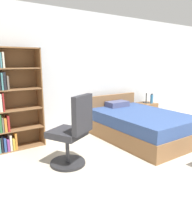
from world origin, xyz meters
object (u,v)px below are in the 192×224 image
at_px(office_chair, 72,134).
at_px(nightstand, 146,112).
at_px(water_bottle, 152,99).
at_px(bed, 139,125).
at_px(bookshelf, 8,102).
at_px(table_lamp, 147,90).

xyz_separation_m(office_chair, nightstand, (2.79, 1.11, -0.25)).
relative_size(office_chair, water_bottle, 4.44).
bearing_deg(nightstand, office_chair, -158.22).
distance_m(bed, nightstand, 1.31).
xyz_separation_m(bed, nightstand, (1.06, 0.77, -0.03)).
height_order(bed, office_chair, office_chair).
xyz_separation_m(office_chair, water_bottle, (2.85, 1.01, 0.12)).
bearing_deg(bed, office_chair, -168.86).
bearing_deg(water_bottle, office_chair, -160.46).
relative_size(nightstand, water_bottle, 2.06).
height_order(bed, water_bottle, bed).
xyz_separation_m(bookshelf, office_chair, (0.61, -1.19, -0.36)).
xyz_separation_m(bed, office_chair, (-1.73, -0.34, 0.23)).
bearing_deg(water_bottle, bed, -149.01).
bearing_deg(water_bottle, bookshelf, 176.99).
relative_size(bookshelf, office_chair, 1.62).
bearing_deg(nightstand, bed, -143.80).
bearing_deg(nightstand, bookshelf, 178.70).
bearing_deg(office_chair, water_bottle, 19.54).
xyz_separation_m(bed, water_bottle, (1.11, 0.67, 0.35)).
relative_size(office_chair, table_lamp, 2.58).
xyz_separation_m(bookshelf, bed, (2.34, -0.85, -0.59)).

